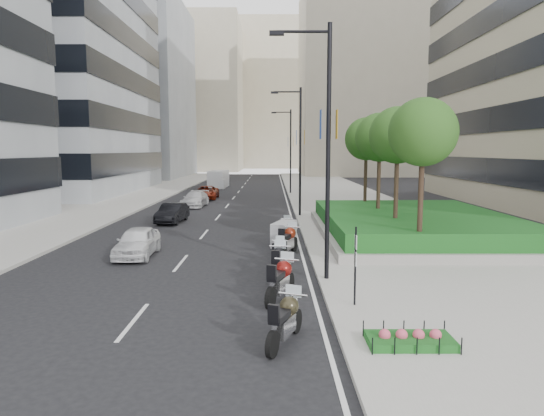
{
  "coord_description": "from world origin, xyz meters",
  "views": [
    {
      "loc": [
        2.36,
        -15.95,
        4.72
      ],
      "look_at": [
        2.34,
        6.76,
        2.0
      ],
      "focal_mm": 32.0,
      "sensor_mm": 36.0,
      "label": 1
    }
  ],
  "objects_px": {
    "car_d": "(206,193)",
    "car_a": "(137,242)",
    "motorcycle_0": "(286,320)",
    "motorcycle_5": "(284,234)",
    "motorcycle_6": "(286,228)",
    "lamp_post_1": "(298,145)",
    "motorcycle_4": "(288,241)",
    "car_c": "(195,199)",
    "lamp_post_0": "(324,140)",
    "motorcycle_3": "(278,254)",
    "parking_sign": "(355,262)",
    "motorcycle_1": "(281,280)",
    "delivery_van": "(218,180)",
    "lamp_post_2": "(289,147)",
    "car_b": "(172,213)",
    "motorcycle_2": "(278,264)"
  },
  "relations": [
    {
      "from": "lamp_post_2",
      "to": "motorcycle_5",
      "type": "distance_m",
      "value": 28.68
    },
    {
      "from": "lamp_post_0",
      "to": "parking_sign",
      "type": "bearing_deg",
      "value": -77.67
    },
    {
      "from": "motorcycle_2",
      "to": "lamp_post_0",
      "type": "bearing_deg",
      "value": -90.39
    },
    {
      "from": "parking_sign",
      "to": "car_b",
      "type": "xyz_separation_m",
      "value": [
        -8.99,
        17.39,
        -0.82
      ]
    },
    {
      "from": "motorcycle_1",
      "to": "motorcycle_5",
      "type": "height_order",
      "value": "motorcycle_1"
    },
    {
      "from": "car_a",
      "to": "car_d",
      "type": "xyz_separation_m",
      "value": [
        -0.39,
        25.58,
        -0.02
      ]
    },
    {
      "from": "parking_sign",
      "to": "motorcycle_2",
      "type": "relative_size",
      "value": 1.05
    },
    {
      "from": "motorcycle_6",
      "to": "motorcycle_4",
      "type": "bearing_deg",
      "value": -174.28
    },
    {
      "from": "motorcycle_4",
      "to": "lamp_post_0",
      "type": "bearing_deg",
      "value": -145.3
    },
    {
      "from": "motorcycle_1",
      "to": "car_a",
      "type": "xyz_separation_m",
      "value": [
        -6.29,
        6.37,
        -0.0
      ]
    },
    {
      "from": "lamp_post_0",
      "to": "motorcycle_6",
      "type": "bearing_deg",
      "value": 96.8
    },
    {
      "from": "car_a",
      "to": "car_d",
      "type": "bearing_deg",
      "value": 89.66
    },
    {
      "from": "motorcycle_1",
      "to": "motorcycle_4",
      "type": "xyz_separation_m",
      "value": [
        0.44,
        6.64,
        0.01
      ]
    },
    {
      "from": "motorcycle_0",
      "to": "lamp_post_1",
      "type": "bearing_deg",
      "value": 18.23
    },
    {
      "from": "lamp_post_2",
      "to": "motorcycle_3",
      "type": "height_order",
      "value": "lamp_post_2"
    },
    {
      "from": "lamp_post_2",
      "to": "delivery_van",
      "type": "height_order",
      "value": "lamp_post_2"
    },
    {
      "from": "lamp_post_2",
      "to": "car_d",
      "type": "xyz_separation_m",
      "value": [
        -8.2,
        -5.16,
        -4.43
      ]
    },
    {
      "from": "motorcycle_2",
      "to": "lamp_post_2",
      "type": "bearing_deg",
      "value": 4.88
    },
    {
      "from": "motorcycle_5",
      "to": "car_b",
      "type": "relative_size",
      "value": 0.55
    },
    {
      "from": "motorcycle_4",
      "to": "car_c",
      "type": "xyz_separation_m",
      "value": [
        -7.2,
        18.86,
        -0.02
      ]
    },
    {
      "from": "lamp_post_0",
      "to": "delivery_van",
      "type": "xyz_separation_m",
      "value": [
        -8.66,
        44.49,
        -4.06
      ]
    },
    {
      "from": "motorcycle_6",
      "to": "motorcycle_0",
      "type": "bearing_deg",
      "value": -175.46
    },
    {
      "from": "motorcycle_4",
      "to": "delivery_van",
      "type": "distance_m",
      "value": 40.67
    },
    {
      "from": "lamp_post_0",
      "to": "motorcycle_3",
      "type": "distance_m",
      "value": 5.33
    },
    {
      "from": "motorcycle_3",
      "to": "car_d",
      "type": "distance_m",
      "value": 28.28
    },
    {
      "from": "motorcycle_1",
      "to": "motorcycle_5",
      "type": "distance_m",
      "value": 8.8
    },
    {
      "from": "lamp_post_0",
      "to": "motorcycle_4",
      "type": "bearing_deg",
      "value": 103.38
    },
    {
      "from": "car_d",
      "to": "car_a",
      "type": "bearing_deg",
      "value": -89.44
    },
    {
      "from": "lamp_post_2",
      "to": "car_b",
      "type": "relative_size",
      "value": 2.34
    },
    {
      "from": "delivery_van",
      "to": "car_a",
      "type": "bearing_deg",
      "value": -84.71
    },
    {
      "from": "motorcycle_4",
      "to": "car_d",
      "type": "bearing_deg",
      "value": 37.04
    },
    {
      "from": "lamp_post_0",
      "to": "motorcycle_0",
      "type": "bearing_deg",
      "value": -104.74
    },
    {
      "from": "car_b",
      "to": "delivery_van",
      "type": "height_order",
      "value": "delivery_van"
    },
    {
      "from": "motorcycle_0",
      "to": "delivery_van",
      "type": "distance_m",
      "value": 50.58
    },
    {
      "from": "motorcycle_4",
      "to": "lamp_post_1",
      "type": "bearing_deg",
      "value": 16.37
    },
    {
      "from": "lamp_post_0",
      "to": "motorcycle_3",
      "type": "relative_size",
      "value": 4.45
    },
    {
      "from": "lamp_post_0",
      "to": "lamp_post_1",
      "type": "relative_size",
      "value": 1.0
    },
    {
      "from": "motorcycle_0",
      "to": "delivery_van",
      "type": "height_order",
      "value": "delivery_van"
    },
    {
      "from": "motorcycle_0",
      "to": "motorcycle_5",
      "type": "relative_size",
      "value": 1.02
    },
    {
      "from": "motorcycle_5",
      "to": "car_b",
      "type": "xyz_separation_m",
      "value": [
        -7.11,
        7.69,
        0.04
      ]
    },
    {
      "from": "lamp_post_1",
      "to": "delivery_van",
      "type": "relative_size",
      "value": 1.72
    },
    {
      "from": "lamp_post_1",
      "to": "lamp_post_2",
      "type": "distance_m",
      "value": 18.0
    },
    {
      "from": "parking_sign",
      "to": "car_d",
      "type": "xyz_separation_m",
      "value": [
        -8.86,
        32.84,
        -0.82
      ]
    },
    {
      "from": "car_d",
      "to": "delivery_van",
      "type": "xyz_separation_m",
      "value": [
        -0.46,
        14.65,
        0.37
      ]
    },
    {
      "from": "motorcycle_3",
      "to": "motorcycle_5",
      "type": "height_order",
      "value": "motorcycle_5"
    },
    {
      "from": "motorcycle_3",
      "to": "delivery_van",
      "type": "height_order",
      "value": "delivery_van"
    },
    {
      "from": "motorcycle_2",
      "to": "motorcycle_5",
      "type": "height_order",
      "value": "same"
    },
    {
      "from": "car_a",
      "to": "motorcycle_4",
      "type": "bearing_deg",
      "value": 1.1
    },
    {
      "from": "motorcycle_4",
      "to": "motorcycle_6",
      "type": "distance_m",
      "value": 4.21
    },
    {
      "from": "motorcycle_0",
      "to": "motorcycle_6",
      "type": "distance_m",
      "value": 14.32
    }
  ]
}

